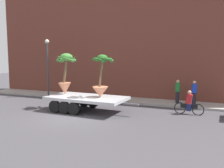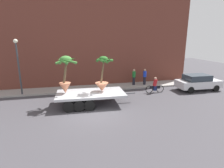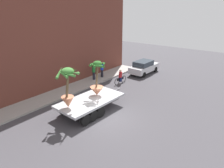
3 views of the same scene
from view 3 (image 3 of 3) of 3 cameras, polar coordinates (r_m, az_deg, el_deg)
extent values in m
plane|color=#423F44|center=(14.79, -1.56, -9.57)|extent=(60.00, 60.00, 0.00)
cube|color=#A39E99|center=(18.84, -16.03, -3.19)|extent=(24.00, 2.20, 0.15)
cube|color=brown|center=(18.91, -20.66, 11.86)|extent=(24.00, 1.20, 9.91)
cube|color=#B7BABF|center=(15.42, -6.11, -4.61)|extent=(5.27, 2.80, 0.18)
cylinder|color=black|center=(15.56, -13.60, -6.88)|extent=(0.81, 0.25, 0.80)
cylinder|color=black|center=(13.88, -7.50, -10.06)|extent=(0.81, 0.25, 0.80)
cylinder|color=black|center=(15.94, -11.52, -6.01)|extent=(0.81, 0.25, 0.80)
cylinder|color=black|center=(14.30, -5.34, -8.97)|extent=(0.81, 0.25, 0.80)
cylinder|color=black|center=(16.34, -9.53, -5.17)|extent=(0.81, 0.25, 0.80)
cylinder|color=black|center=(14.74, -3.32, -7.93)|extent=(0.81, 0.25, 0.80)
cube|color=slate|center=(17.54, 1.19, -1.77)|extent=(1.00, 0.14, 0.10)
cone|color=#C17251|center=(15.94, -4.31, -1.97)|extent=(1.04, 1.04, 0.68)
cylinder|color=brown|center=(15.55, -4.25, 2.42)|extent=(0.39, 0.14, 1.85)
ellipsoid|color=#2D6B28|center=(15.33, -4.16, 5.77)|extent=(0.69, 0.69, 0.43)
cone|color=#2D6B28|center=(15.63, -2.80, 5.86)|extent=(0.35, 0.98, 0.47)
cone|color=#2D6B28|center=(15.79, -4.60, 5.96)|extent=(0.91, 0.68, 0.48)
cone|color=#2D6B28|center=(15.57, -5.38, 5.82)|extent=(0.85, 0.31, 0.35)
cone|color=#2D6B28|center=(15.19, -5.49, 5.44)|extent=(0.49, 0.82, 0.34)
cone|color=#2D6B28|center=(14.96, -4.29, 5.21)|extent=(0.65, 0.78, 0.36)
cone|color=#2D6B28|center=(15.09, -3.27, 5.20)|extent=(0.76, 0.30, 0.48)
cone|color=#2D6B28|center=(15.33, -2.34, 5.67)|extent=(0.88, 0.79, 0.36)
cone|color=#C17251|center=(14.29, -12.37, -4.99)|extent=(0.87, 0.87, 0.80)
cylinder|color=brown|center=(13.84, -12.49, -0.10)|extent=(0.46, 0.17, 1.76)
ellipsoid|color=#428438|center=(13.61, -12.49, 3.45)|extent=(0.86, 0.86, 0.54)
cone|color=#428438|center=(13.95, -11.24, 3.66)|extent=(0.32, 0.92, 0.50)
cone|color=#428438|center=(14.13, -12.43, 3.84)|extent=(0.93, 0.85, 0.51)
cone|color=#428438|center=(13.84, -14.65, 3.18)|extent=(1.06, 0.73, 0.64)
cone|color=#428438|center=(13.36, -13.81, 2.72)|extent=(0.26, 0.90, 0.46)
cone|color=#428438|center=(13.21, -12.20, 2.62)|extent=(0.87, 0.65, 0.50)
cone|color=#428438|center=(13.44, -10.22, 3.10)|extent=(1.09, 0.73, 0.56)
torus|color=black|center=(21.54, 3.29, 1.43)|extent=(0.74, 0.10, 0.74)
torus|color=black|center=(20.73, 1.41, 0.67)|extent=(0.74, 0.10, 0.74)
cube|color=black|center=(21.07, 2.37, 1.52)|extent=(1.04, 0.12, 0.28)
cylinder|color=red|center=(20.92, 2.39, 2.68)|extent=(0.46, 0.36, 0.65)
sphere|color=tan|center=(20.80, 2.41, 3.78)|extent=(0.24, 0.24, 0.24)
cube|color=navy|center=(21.09, 2.37, 1.31)|extent=(0.29, 0.25, 0.44)
cube|color=silver|center=(24.61, 9.05, 4.51)|extent=(4.31, 1.83, 0.70)
cube|color=#2D3842|center=(24.27, 8.88, 5.83)|extent=(2.38, 1.62, 0.56)
cylinder|color=black|center=(26.26, 9.02, 4.75)|extent=(0.64, 0.21, 0.64)
cylinder|color=black|center=(25.51, 12.20, 4.05)|extent=(0.64, 0.21, 0.64)
cylinder|color=black|center=(24.00, 5.62, 3.37)|extent=(0.64, 0.21, 0.64)
cylinder|color=black|center=(23.17, 8.99, 2.57)|extent=(0.64, 0.21, 0.64)
cylinder|color=black|center=(22.63, -2.85, 3.03)|extent=(0.28, 0.28, 0.85)
cylinder|color=#1938C6|center=(22.41, -2.88, 4.82)|extent=(0.36, 0.36, 0.62)
sphere|color=tan|center=(22.30, -2.90, 5.89)|extent=(0.24, 0.24, 0.24)
cylinder|color=black|center=(21.89, -5.15, 2.35)|extent=(0.28, 0.28, 0.85)
cylinder|color=#1E702D|center=(21.67, -5.21, 4.19)|extent=(0.36, 0.36, 0.62)
sphere|color=tan|center=(21.55, -5.25, 5.29)|extent=(0.24, 0.24, 0.24)
camera|label=1|loc=(18.74, 51.47, 1.54)|focal=40.88mm
camera|label=2|loc=(9.39, 56.58, -4.15)|focal=28.61mm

